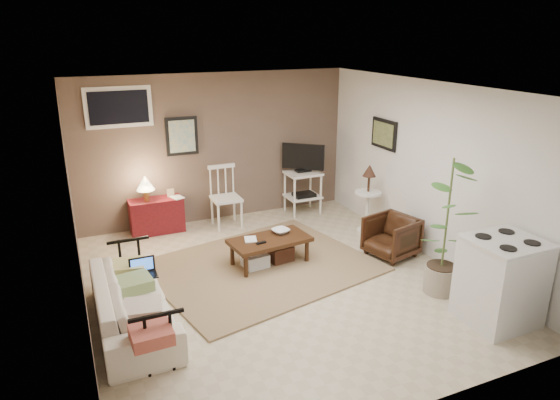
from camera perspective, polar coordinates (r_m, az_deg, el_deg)
name	(u,v)px	position (r m, az deg, el deg)	size (l,w,h in m)	color
floor	(278,282)	(6.39, -0.28, -9.33)	(5.00, 5.00, 0.00)	#C1B293
art_back	(182,136)	(7.98, -11.15, 7.18)	(0.50, 0.03, 0.60)	black
art_right	(384,134)	(7.80, 11.81, 7.39)	(0.03, 0.60, 0.45)	black
window	(119,107)	(7.76, -17.97, 10.05)	(0.96, 0.03, 0.60)	white
rug	(262,267)	(6.74, -2.11, -7.61)	(2.78, 2.22, 0.03)	#997659
coffee_table	(269,249)	(6.73, -1.23, -5.66)	(1.12, 0.66, 0.40)	#391C0F
sofa	(132,295)	(5.58, -16.60, -10.36)	(1.87, 0.55, 0.73)	#EFEACF
sofa_pillows	(138,297)	(5.36, -15.88, -10.57)	(0.36, 1.78, 0.13)	beige
sofa_end_rails	(142,297)	(5.62, -15.45, -10.65)	(0.50, 1.87, 0.63)	black
laptop	(143,270)	(5.84, -15.38, -7.72)	(0.29, 0.21, 0.20)	black
red_console	(156,213)	(8.00, -14.02, -1.40)	(0.81, 0.36, 0.94)	maroon
spindle_chair	(226,198)	(8.03, -6.22, 0.17)	(0.45, 0.45, 0.98)	white
tv_stand	(303,177)	(8.52, 2.67, 2.65)	(0.59, 0.51, 1.21)	white
side_table	(368,191)	(7.80, 10.05, 1.07)	(0.41, 0.41, 1.09)	white
armchair	(391,235)	(7.13, 12.62, -3.90)	(0.61, 0.57, 0.63)	#32190E
potted_plant	(447,223)	(6.10, 18.51, -2.46)	(0.42, 0.42, 1.70)	gray
stove	(501,281)	(5.88, 23.91, -8.46)	(0.74, 0.69, 0.97)	silver
bowl	(281,225)	(6.81, 0.08, -2.89)	(0.23, 0.06, 0.23)	#391C0F
book_table	(244,233)	(6.59, -4.09, -3.77)	(0.16, 0.02, 0.21)	#391C0F
book_console	(172,192)	(7.84, -12.23, 0.84)	(0.16, 0.02, 0.22)	#391C0F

